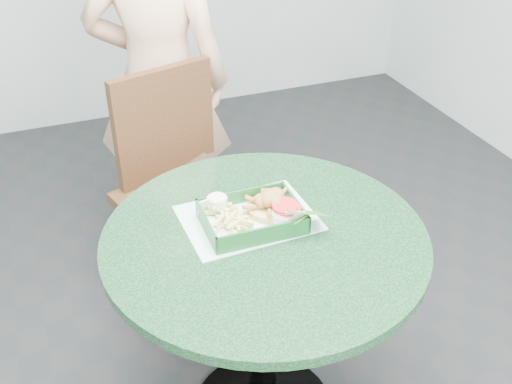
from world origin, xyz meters
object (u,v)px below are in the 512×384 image
object	(u,v)px
cafe_table	(264,285)
sauce_ramekin	(217,207)
dining_chair	(175,174)
diner_person	(158,71)
food_basket	(252,226)
crab_sandwich	(269,207)

from	to	relation	value
cafe_table	sauce_ramekin	bearing A→B (deg)	127.05
cafe_table	dining_chair	world-z (taller)	dining_chair
dining_chair	sauce_ramekin	distance (m)	0.70
diner_person	food_basket	size ratio (longest dim) A/B	6.28
dining_chair	diner_person	distance (m)	0.43
cafe_table	food_basket	bearing A→B (deg)	110.46
dining_chair	diner_person	world-z (taller)	diner_person
diner_person	food_basket	distance (m)	1.02
diner_person	crab_sandwich	world-z (taller)	diner_person
cafe_table	diner_person	distance (m)	1.10
diner_person	food_basket	bearing A→B (deg)	114.73
crab_sandwich	diner_person	bearing A→B (deg)	94.69
dining_chair	diner_person	bearing A→B (deg)	66.92
crab_sandwich	sauce_ramekin	distance (m)	0.15
dining_chair	sauce_ramekin	world-z (taller)	dining_chair
dining_chair	food_basket	xyz separation A→B (m)	(0.05, -0.73, 0.23)
dining_chair	sauce_ramekin	bearing A→B (deg)	-108.68
dining_chair	sauce_ramekin	xyz separation A→B (m)	(-0.02, -0.65, 0.27)
cafe_table	food_basket	xyz separation A→B (m)	(-0.02, 0.05, 0.19)
sauce_ramekin	food_basket	bearing A→B (deg)	-44.86
crab_sandwich	sauce_ramekin	xyz separation A→B (m)	(-0.14, 0.05, -0.00)
crab_sandwich	dining_chair	bearing A→B (deg)	99.31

